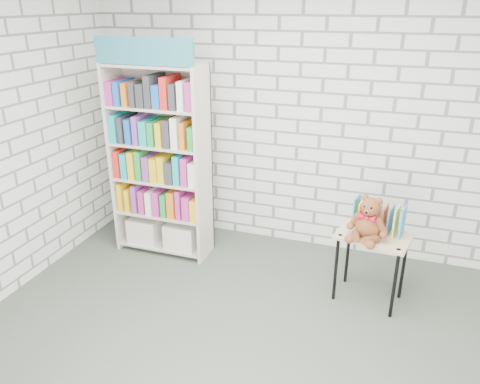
% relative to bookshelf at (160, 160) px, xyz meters
% --- Properties ---
extents(ground, '(4.50, 4.50, 0.00)m').
position_rel_bookshelf_xyz_m(ground, '(1.28, -1.36, -1.02)').
color(ground, '#434D41').
rests_on(ground, ground).
extents(room_shell, '(4.52, 4.02, 2.81)m').
position_rel_bookshelf_xyz_m(room_shell, '(1.28, -1.36, 0.76)').
color(room_shell, silver).
rests_on(room_shell, ground).
extents(bookshelf, '(1.00, 0.39, 2.24)m').
position_rel_bookshelf_xyz_m(bookshelf, '(0.00, 0.00, 0.00)').
color(bookshelf, beige).
rests_on(bookshelf, ground).
extents(display_table, '(0.68, 0.54, 0.66)m').
position_rel_bookshelf_xyz_m(display_table, '(2.18, -0.24, -0.46)').
color(display_table, tan).
rests_on(display_table, ground).
extents(table_books, '(0.46, 0.27, 0.25)m').
position_rel_bookshelf_xyz_m(table_books, '(2.20, -0.14, -0.24)').
color(table_books, teal).
rests_on(table_books, display_table).
extents(teddy_bear, '(0.35, 0.34, 0.38)m').
position_rel_bookshelf_xyz_m(teddy_bear, '(2.12, -0.33, -0.21)').
color(teddy_bear, maroon).
rests_on(teddy_bear, display_table).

